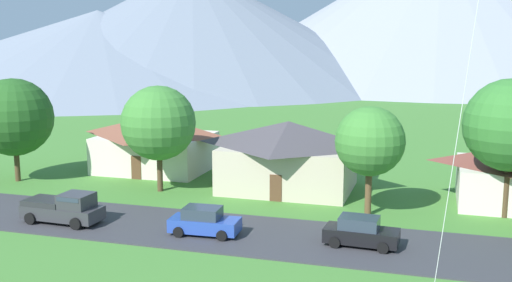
{
  "coord_description": "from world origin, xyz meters",
  "views": [
    {
      "loc": [
        5.27,
        -2.34,
        11.83
      ],
      "look_at": [
        -1.46,
        20.04,
        7.82
      ],
      "focal_mm": 42.33,
      "sensor_mm": 36.0,
      "label": 1
    }
  ],
  "objects_px": {
    "house_leftmost": "(288,154)",
    "parked_car_blue_west_end": "(204,222)",
    "pickup_truck_charcoal_west_side": "(64,208)",
    "tree_right_of_center": "(370,141)",
    "parked_car_black_mid_west": "(361,232)",
    "tree_near_right": "(14,117)",
    "tree_far_right": "(511,125)",
    "tree_center": "(159,123)",
    "house_right_center": "(156,142)"
  },
  "relations": [
    {
      "from": "house_right_center",
      "to": "parked_car_black_mid_west",
      "type": "height_order",
      "value": "house_right_center"
    },
    {
      "from": "parked_car_black_mid_west",
      "to": "pickup_truck_charcoal_west_side",
      "type": "relative_size",
      "value": 0.81
    },
    {
      "from": "tree_right_of_center",
      "to": "tree_far_right",
      "type": "xyz_separation_m",
      "value": [
        8.8,
        2.14,
        1.15
      ]
    },
    {
      "from": "parked_car_blue_west_end",
      "to": "pickup_truck_charcoal_west_side",
      "type": "height_order",
      "value": "pickup_truck_charcoal_west_side"
    },
    {
      "from": "tree_far_right",
      "to": "house_leftmost",
      "type": "bearing_deg",
      "value": 168.41
    },
    {
      "from": "house_leftmost",
      "to": "parked_car_blue_west_end",
      "type": "height_order",
      "value": "house_leftmost"
    },
    {
      "from": "tree_far_right",
      "to": "tree_near_right",
      "type": "bearing_deg",
      "value": -179.11
    },
    {
      "from": "tree_center",
      "to": "tree_right_of_center",
      "type": "distance_m",
      "value": 16.39
    },
    {
      "from": "parked_car_blue_west_end",
      "to": "tree_near_right",
      "type": "bearing_deg",
      "value": 156.68
    },
    {
      "from": "house_leftmost",
      "to": "tree_center",
      "type": "distance_m",
      "value": 10.36
    },
    {
      "from": "house_leftmost",
      "to": "tree_far_right",
      "type": "xyz_separation_m",
      "value": [
        15.64,
        -3.21,
        3.4
      ]
    },
    {
      "from": "tree_center",
      "to": "pickup_truck_charcoal_west_side",
      "type": "relative_size",
      "value": 1.57
    },
    {
      "from": "tree_far_right",
      "to": "parked_car_blue_west_end",
      "type": "relative_size",
      "value": 2.16
    },
    {
      "from": "tree_center",
      "to": "house_right_center",
      "type": "bearing_deg",
      "value": 118.11
    },
    {
      "from": "parked_car_blue_west_end",
      "to": "pickup_truck_charcoal_west_side",
      "type": "bearing_deg",
      "value": -177.6
    },
    {
      "from": "house_right_center",
      "to": "tree_near_right",
      "type": "height_order",
      "value": "tree_near_right"
    },
    {
      "from": "house_right_center",
      "to": "tree_center",
      "type": "relative_size",
      "value": 1.23
    },
    {
      "from": "house_leftmost",
      "to": "pickup_truck_charcoal_west_side",
      "type": "distance_m",
      "value": 17.45
    },
    {
      "from": "parked_car_blue_west_end",
      "to": "pickup_truck_charcoal_west_side",
      "type": "distance_m",
      "value": 9.49
    },
    {
      "from": "house_right_center",
      "to": "pickup_truck_charcoal_west_side",
      "type": "distance_m",
      "value": 16.47
    },
    {
      "from": "tree_near_right",
      "to": "parked_car_black_mid_west",
      "type": "height_order",
      "value": "tree_near_right"
    },
    {
      "from": "house_right_center",
      "to": "tree_right_of_center",
      "type": "bearing_deg",
      "value": -23.79
    },
    {
      "from": "tree_near_right",
      "to": "parked_car_black_mid_west",
      "type": "distance_m",
      "value": 30.87
    },
    {
      "from": "tree_center",
      "to": "parked_car_blue_west_end",
      "type": "xyz_separation_m",
      "value": [
        7.27,
        -9.05,
        -4.5
      ]
    },
    {
      "from": "house_right_center",
      "to": "tree_right_of_center",
      "type": "distance_m",
      "value": 21.95
    },
    {
      "from": "tree_near_right",
      "to": "parked_car_black_mid_west",
      "type": "xyz_separation_m",
      "value": [
        29.48,
        -7.97,
        -4.51
      ]
    },
    {
      "from": "tree_center",
      "to": "parked_car_black_mid_west",
      "type": "relative_size",
      "value": 1.93
    },
    {
      "from": "tree_near_right",
      "to": "parked_car_blue_west_end",
      "type": "height_order",
      "value": "tree_near_right"
    },
    {
      "from": "house_leftmost",
      "to": "pickup_truck_charcoal_west_side",
      "type": "xyz_separation_m",
      "value": [
        -11.64,
        -12.88,
        -1.75
      ]
    },
    {
      "from": "house_leftmost",
      "to": "parked_car_blue_west_end",
      "type": "relative_size",
      "value": 2.49
    },
    {
      "from": "tree_center",
      "to": "tree_far_right",
      "type": "relative_size",
      "value": 0.89
    },
    {
      "from": "tree_right_of_center",
      "to": "parked_car_black_mid_west",
      "type": "height_order",
      "value": "tree_right_of_center"
    },
    {
      "from": "house_right_center",
      "to": "parked_car_blue_west_end",
      "type": "distance_m",
      "value": 19.41
    },
    {
      "from": "parked_car_blue_west_end",
      "to": "pickup_truck_charcoal_west_side",
      "type": "relative_size",
      "value": 0.81
    },
    {
      "from": "tree_right_of_center",
      "to": "parked_car_black_mid_west",
      "type": "relative_size",
      "value": 1.73
    },
    {
      "from": "tree_right_of_center",
      "to": "tree_center",
      "type": "bearing_deg",
      "value": 173.31
    },
    {
      "from": "pickup_truck_charcoal_west_side",
      "to": "tree_near_right",
      "type": "bearing_deg",
      "value": 139.6
    },
    {
      "from": "house_leftmost",
      "to": "house_right_center",
      "type": "xyz_separation_m",
      "value": [
        -13.11,
        3.45,
        -0.23
      ]
    },
    {
      "from": "tree_right_of_center",
      "to": "tree_near_right",
      "type": "bearing_deg",
      "value": 176.96
    },
    {
      "from": "tree_right_of_center",
      "to": "tree_near_right",
      "type": "height_order",
      "value": "tree_near_right"
    },
    {
      "from": "tree_right_of_center",
      "to": "pickup_truck_charcoal_west_side",
      "type": "bearing_deg",
      "value": -157.81
    },
    {
      "from": "tree_center",
      "to": "tree_right_of_center",
      "type": "relative_size",
      "value": 1.11
    },
    {
      "from": "house_leftmost",
      "to": "parked_car_blue_west_end",
      "type": "xyz_separation_m",
      "value": [
        -2.17,
        -12.49,
        -1.95
      ]
    },
    {
      "from": "house_leftmost",
      "to": "pickup_truck_charcoal_west_side",
      "type": "relative_size",
      "value": 2.02
    },
    {
      "from": "parked_car_black_mid_west",
      "to": "pickup_truck_charcoal_west_side",
      "type": "bearing_deg",
      "value": -176.59
    },
    {
      "from": "tree_near_right",
      "to": "pickup_truck_charcoal_west_side",
      "type": "bearing_deg",
      "value": -40.4
    },
    {
      "from": "house_leftmost",
      "to": "parked_car_blue_west_end",
      "type": "bearing_deg",
      "value": -99.84
    },
    {
      "from": "tree_center",
      "to": "tree_near_right",
      "type": "relative_size",
      "value": 0.96
    },
    {
      "from": "house_leftmost",
      "to": "tree_center",
      "type": "xyz_separation_m",
      "value": [
        -9.43,
        -3.43,
        2.55
      ]
    },
    {
      "from": "tree_near_right",
      "to": "parked_car_blue_west_end",
      "type": "distance_m",
      "value": 22.41
    }
  ]
}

